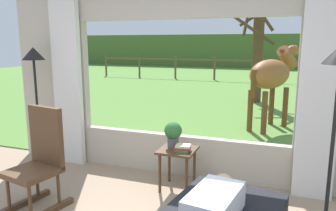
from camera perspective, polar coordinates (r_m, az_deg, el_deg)
The scene contains 13 objects.
back_wall_with_window at distance 4.37m, azimuth 2.08°, elevation 3.64°, with size 5.20×0.12×2.55m.
curtain_panel_left at distance 5.04m, azimuth -17.07°, elevation 3.57°, with size 0.44×0.10×2.40m, color silver.
curtain_panel_right at distance 4.04m, azimuth 24.82°, elevation 1.34°, with size 0.44×0.10×2.40m, color silver.
outdoor_pasture_lawn at distance 15.19m, azimuth 14.93°, elevation 3.74°, with size 36.00×21.68×0.02m, color #568438.
distant_hill_ridge at distance 24.91m, azimuth 17.23°, elevation 9.02°, with size 36.00×2.00×2.40m, color #47642D.
rocking_chair at distance 3.87m, azimuth -21.44°, elevation -8.81°, with size 0.58×0.76×1.12m.
side_table at distance 4.08m, azimuth 1.68°, elevation -8.82°, with size 0.44×0.44×0.52m.
potted_plant at distance 4.07m, azimuth 0.89°, elevation -4.75°, with size 0.22×0.22×0.32m.
book_stack at distance 3.95m, azimuth 2.56°, elevation -7.41°, with size 0.21×0.16×0.08m.
floor_lamp_left at distance 5.10m, azimuth -22.22°, elevation 5.61°, with size 0.32×0.32×1.74m.
horse at distance 7.09m, azimuth 17.68°, elevation 5.15°, with size 1.14×1.76×1.73m.
pasture_tree at distance 10.25m, azimuth 15.32°, elevation 9.78°, with size 1.45×1.30×3.22m.
pasture_fence_line at distance 15.77m, azimuth 15.29°, elevation 6.66°, with size 16.10×0.10×1.10m.
Camera 1 is at (1.34, -1.86, 1.80)m, focal length 35.01 mm.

